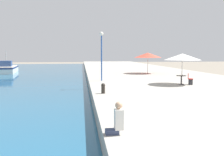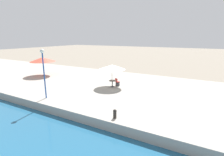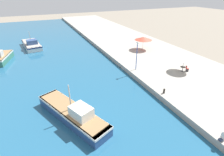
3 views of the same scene
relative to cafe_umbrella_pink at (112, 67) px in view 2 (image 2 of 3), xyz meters
name	(u,v)px [view 2 (image 2 of 3)]	position (x,y,z in m)	size (l,w,h in m)	color
quay_promenade	(11,72)	(0.37, 20.24, -2.66)	(16.00, 90.00, 0.77)	#A39E93
cafe_umbrella_pink	(112,67)	(0.00, 0.00, 0.00)	(3.03, 3.03, 2.54)	#B7B7B7
cafe_umbrella_white	(42,59)	(0.25, 11.78, 0.09)	(3.59, 3.59, 2.67)	#B7B7B7
cafe_table	(112,82)	(-0.10, -0.11, -1.74)	(0.80, 0.80, 0.74)	#333338
cafe_chair_left	(117,83)	(0.56, -0.41, -1.95)	(0.56, 0.54, 0.91)	#2D2D33
mooring_bollard	(115,113)	(-6.92, -4.11, -1.92)	(0.26, 0.26, 0.65)	#2D2823
lamppost	(43,65)	(-6.41, 3.49, 0.82)	(0.36, 0.36, 4.56)	#28519E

